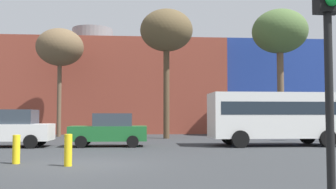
{
  "coord_description": "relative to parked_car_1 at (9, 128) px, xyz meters",
  "views": [
    {
      "loc": [
        1.71,
        -12.74,
        1.56
      ],
      "look_at": [
        3.29,
        7.19,
        2.64
      ],
      "focal_mm": 41.58,
      "sensor_mm": 36.0,
      "label": 1
    }
  ],
  "objects": [
    {
      "name": "bare_tree_1",
      "position": [
        17.04,
        8.42,
        6.86
      ],
      "size": [
        4.15,
        4.15,
        9.57
      ],
      "color": "brown",
      "rests_on": "ground_plane"
    },
    {
      "name": "building_backdrop",
      "position": [
        1.84,
        19.13,
        3.24
      ],
      "size": [
        42.57,
        13.33,
        10.2
      ],
      "color": "brown",
      "rests_on": "ground_plane"
    },
    {
      "name": "bollard_yellow_0",
      "position": [
        2.43,
        -6.88,
        -0.46
      ],
      "size": [
        0.24,
        0.24,
        0.93
      ],
      "primitive_type": "cylinder",
      "color": "yellow",
      "rests_on": "ground_plane"
    },
    {
      "name": "bollard_yellow_1",
      "position": [
        4.21,
        -7.61,
        -0.43
      ],
      "size": [
        0.24,
        0.24,
        0.98
      ],
      "primitive_type": "cylinder",
      "color": "yellow",
      "rests_on": "ground_plane"
    },
    {
      "name": "bare_tree_2",
      "position": [
        8.31,
        6.52,
        6.38
      ],
      "size": [
        3.62,
        3.62,
        8.86
      ],
      "color": "brown",
      "rests_on": "ground_plane"
    },
    {
      "name": "parked_car_1",
      "position": [
        0.0,
        0.0,
        0.0
      ],
      "size": [
        4.27,
        2.1,
        1.85
      ],
      "rotation": [
        0.0,
        0.0,
        3.14
      ],
      "color": "white",
      "rests_on": "ground_plane"
    },
    {
      "name": "parked_car_2",
      "position": [
        4.94,
        -0.0,
        -0.09
      ],
      "size": [
        3.85,
        1.89,
        1.67
      ],
      "rotation": [
        0.0,
        0.0,
        3.14
      ],
      "color": "#1E662D",
      "rests_on": "ground_plane"
    },
    {
      "name": "bare_tree_0",
      "position": [
        0.56,
        9.39,
        5.66
      ],
      "size": [
        3.48,
        3.48,
        8.03
      ],
      "color": "brown",
      "rests_on": "ground_plane"
    },
    {
      "name": "ground_plane",
      "position": [
        4.62,
        -7.13,
        -0.92
      ],
      "size": [
        200.0,
        200.0,
        0.0
      ],
      "primitive_type": "plane",
      "color": "#2D3033"
    },
    {
      "name": "traffic_light_near_right",
      "position": [
        9.18,
        -14.34,
        2.02
      ],
      "size": [
        0.37,
        0.37,
        4.0
      ],
      "rotation": [
        0.0,
        0.0,
        -1.54
      ],
      "color": "black",
      "rests_on": "ground_plane"
    },
    {
      "name": "white_bus",
      "position": [
        13.5,
        -0.19,
        0.7
      ],
      "size": [
        6.8,
        2.62,
        2.72
      ],
      "rotation": [
        0.0,
        0.0,
        3.14
      ],
      "color": "white",
      "rests_on": "ground_plane"
    }
  ]
}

